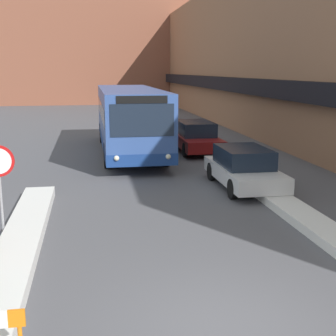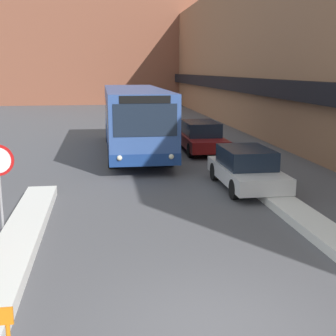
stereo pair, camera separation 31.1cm
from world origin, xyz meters
name	(u,v)px [view 2 (the right image)]	position (x,y,z in m)	size (l,w,h in m)	color
ground_plane	(215,331)	(0.00, 0.00, 0.00)	(160.00, 160.00, 0.00)	#515156
building_row_right	(277,52)	(9.98, 24.00, 5.10)	(5.50, 60.00, 10.24)	#996B4C
building_backdrop_far	(113,30)	(0.00, 52.58, 8.65)	(26.00, 8.00, 17.30)	brown
snow_bank_left	(17,246)	(-3.60, 3.77, 0.15)	(0.90, 9.82, 0.29)	silver
snow_bank_right	(303,217)	(3.60, 4.89, 0.12)	(0.90, 7.79, 0.24)	silver
city_bus	(134,118)	(-0.07, 16.22, 1.70)	(2.72, 11.38, 3.11)	#335193
parked_car_front	(246,168)	(3.20, 8.64, 0.70)	(1.79, 4.24, 1.38)	silver
parked_car_middle	(201,136)	(3.20, 16.11, 0.75)	(1.85, 4.86, 1.48)	maroon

